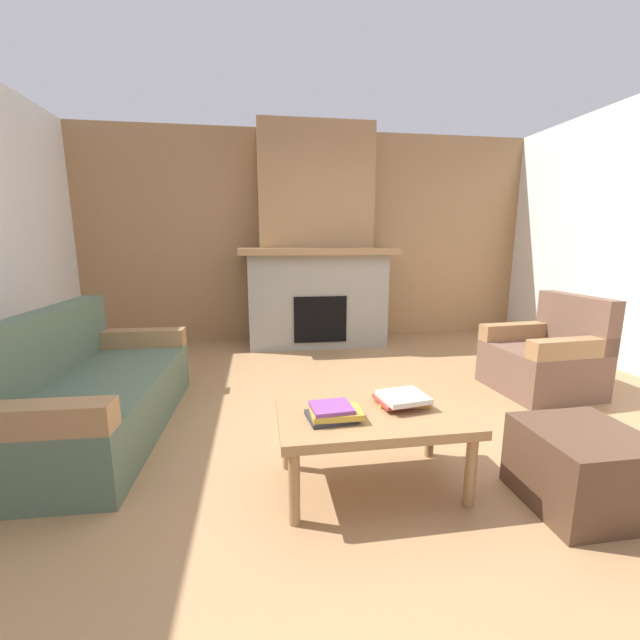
{
  "coord_description": "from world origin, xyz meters",
  "views": [
    {
      "loc": [
        -0.72,
        -2.45,
        1.32
      ],
      "look_at": [
        -0.22,
        0.81,
        0.66
      ],
      "focal_mm": 22.47,
      "sensor_mm": 36.0,
      "label": 1
    }
  ],
  "objects_px": {
    "fireplace": "(316,253)",
    "coffee_table": "(372,421)",
    "ottoman": "(581,468)",
    "couch": "(89,394)",
    "armchair": "(546,359)"
  },
  "relations": [
    {
      "from": "fireplace",
      "to": "coffee_table",
      "type": "xyz_separation_m",
      "value": [
        -0.15,
        -3.16,
        -0.79
      ]
    },
    {
      "from": "fireplace",
      "to": "ottoman",
      "type": "bearing_deg",
      "value": -76.36
    },
    {
      "from": "couch",
      "to": "armchair",
      "type": "xyz_separation_m",
      "value": [
        3.66,
        0.26,
        0.01
      ]
    },
    {
      "from": "couch",
      "to": "ottoman",
      "type": "xyz_separation_m",
      "value": [
        2.74,
        -1.2,
        -0.09
      ]
    },
    {
      "from": "fireplace",
      "to": "couch",
      "type": "xyz_separation_m",
      "value": [
        -1.89,
        -2.28,
        -0.88
      ]
    },
    {
      "from": "couch",
      "to": "fireplace",
      "type": "bearing_deg",
      "value": 50.26
    },
    {
      "from": "ottoman",
      "to": "armchair",
      "type": "bearing_deg",
      "value": 57.75
    },
    {
      "from": "couch",
      "to": "ottoman",
      "type": "relative_size",
      "value": 3.51
    },
    {
      "from": "fireplace",
      "to": "ottoman",
      "type": "relative_size",
      "value": 5.19
    },
    {
      "from": "couch",
      "to": "coffee_table",
      "type": "distance_m",
      "value": 1.96
    },
    {
      "from": "ottoman",
      "to": "fireplace",
      "type": "bearing_deg",
      "value": 103.64
    },
    {
      "from": "couch",
      "to": "armchair",
      "type": "distance_m",
      "value": 3.67
    },
    {
      "from": "fireplace",
      "to": "armchair",
      "type": "height_order",
      "value": "fireplace"
    },
    {
      "from": "fireplace",
      "to": "couch",
      "type": "relative_size",
      "value": 1.48
    },
    {
      "from": "coffee_table",
      "to": "ottoman",
      "type": "distance_m",
      "value": 1.05
    }
  ]
}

